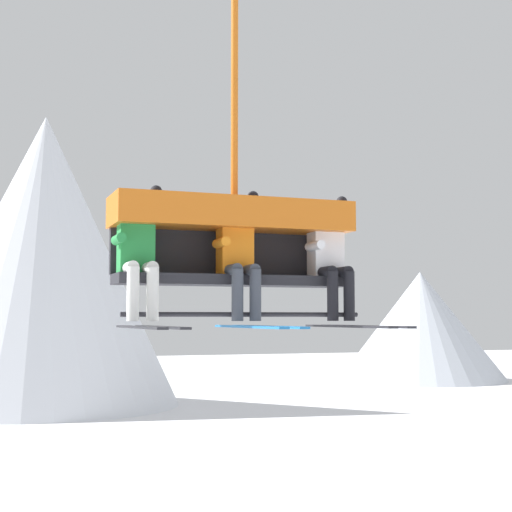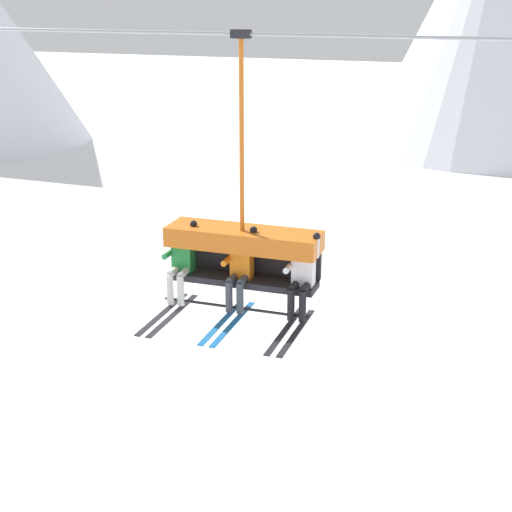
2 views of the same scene
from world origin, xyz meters
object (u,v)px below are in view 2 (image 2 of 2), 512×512
chairlift_chair (244,245)px  skier_orange (239,269)px  skier_green (181,262)px  skier_white (301,276)px

chairlift_chair → skier_orange: bearing=-89.1°
chairlift_chair → skier_green: chairlift_chair is taller
skier_white → skier_orange: bearing=180.0°
skier_green → skier_orange: 0.97m
chairlift_chair → skier_white: (0.97, -0.21, -0.31)m
skier_green → skier_white: 1.94m
skier_green → skier_orange: (0.97, 0.00, 0.00)m
skier_green → skier_orange: same height
skier_orange → chairlift_chair: bearing=90.9°
skier_orange → skier_white: 0.97m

